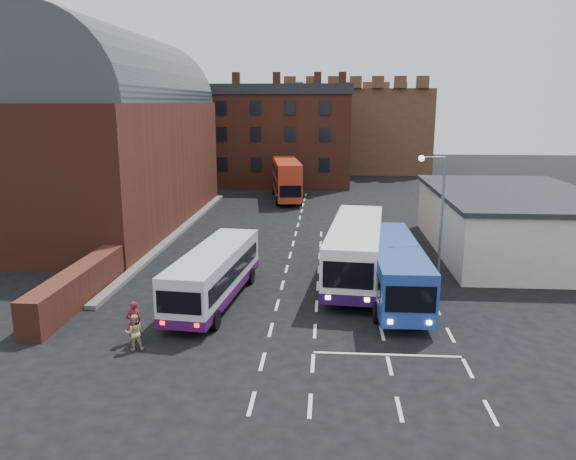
# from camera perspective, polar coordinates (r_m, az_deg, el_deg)

# --- Properties ---
(ground) EXTENTS (180.00, 180.00, 0.00)m
(ground) POSITION_cam_1_polar(r_m,az_deg,el_deg) (26.54, -1.58, -9.44)
(ground) COLOR black
(railway_station) EXTENTS (12.00, 28.00, 16.00)m
(railway_station) POSITION_cam_1_polar(r_m,az_deg,el_deg) (48.93, -17.68, 9.38)
(railway_station) COLOR #602B1E
(railway_station) RESTS_ON ground
(forecourt_wall) EXTENTS (1.20, 10.00, 1.80)m
(forecourt_wall) POSITION_cam_1_polar(r_m,az_deg,el_deg) (30.72, -20.58, -5.36)
(forecourt_wall) COLOR #602B1E
(forecourt_wall) RESTS_ON ground
(cream_building) EXTENTS (10.40, 16.40, 4.25)m
(cream_building) POSITION_cam_1_polar(r_m,az_deg,el_deg) (41.18, 21.74, 0.83)
(cream_building) COLOR beige
(cream_building) RESTS_ON ground
(brick_terrace) EXTENTS (22.00, 10.00, 11.00)m
(brick_terrace) POSITION_cam_1_polar(r_m,az_deg,el_deg) (71.09, -2.76, 9.12)
(brick_terrace) COLOR brown
(brick_terrace) RESTS_ON ground
(castle_keep) EXTENTS (22.00, 22.00, 12.00)m
(castle_keep) POSITION_cam_1_polar(r_m,az_deg,el_deg) (90.60, 6.46, 10.16)
(castle_keep) COLOR brown
(castle_keep) RESTS_ON ground
(bus_white_outbound) EXTENTS (3.32, 10.21, 2.74)m
(bus_white_outbound) POSITION_cam_1_polar(r_m,az_deg,el_deg) (29.03, -7.51, -4.19)
(bus_white_outbound) COLOR silver
(bus_white_outbound) RESTS_ON ground
(bus_white_inbound) EXTENTS (4.00, 12.24, 3.28)m
(bus_white_inbound) POSITION_cam_1_polar(r_m,az_deg,el_deg) (32.56, 6.88, -1.71)
(bus_white_inbound) COLOR white
(bus_white_inbound) RESTS_ON ground
(bus_blue) EXTENTS (2.84, 10.78, 2.93)m
(bus_blue) POSITION_cam_1_polar(r_m,az_deg,el_deg) (29.75, 10.76, -3.66)
(bus_blue) COLOR #233F9A
(bus_blue) RESTS_ON ground
(bus_red_double) EXTENTS (3.89, 10.70, 4.19)m
(bus_red_double) POSITION_cam_1_polar(r_m,az_deg,el_deg) (59.17, -0.15, 5.20)
(bus_red_double) COLOR red
(bus_red_double) RESTS_ON ground
(street_lamp) EXTENTS (1.49, 0.41, 7.37)m
(street_lamp) POSITION_cam_1_polar(r_m,az_deg,el_deg) (31.06, 14.94, 1.98)
(street_lamp) COLOR slate
(street_lamp) RESTS_ON ground
(pedestrian_red) EXTENTS (0.79, 0.75, 1.82)m
(pedestrian_red) POSITION_cam_1_polar(r_m,az_deg,el_deg) (25.16, -15.41, -8.96)
(pedestrian_red) COLOR maroon
(pedestrian_red) RESTS_ON ground
(pedestrian_beige) EXTENTS (0.89, 0.79, 1.54)m
(pedestrian_beige) POSITION_cam_1_polar(r_m,az_deg,el_deg) (24.44, -15.34, -9.98)
(pedestrian_beige) COLOR tan
(pedestrian_beige) RESTS_ON ground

